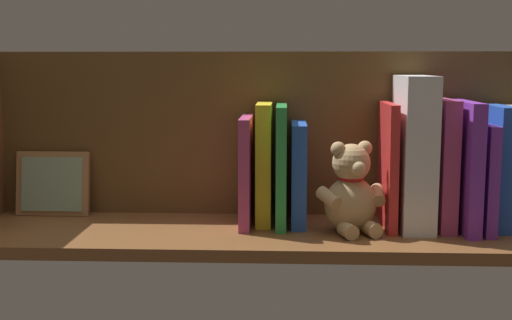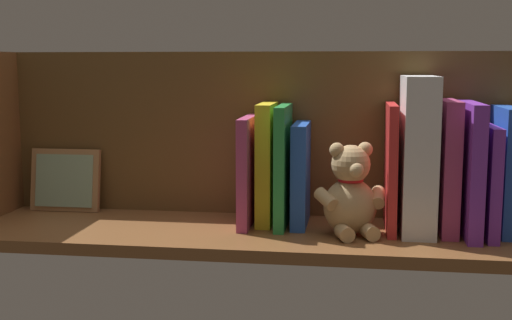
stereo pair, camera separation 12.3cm
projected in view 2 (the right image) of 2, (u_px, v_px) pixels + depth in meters
The scene contains 14 objects.
ground_plane at pixel (256, 234), 125.01cm from camera, with size 111.87×30.28×2.20cm, color brown.
shelf_back_panel at pixel (265, 134), 135.12cm from camera, with size 111.87×1.50×33.07cm, color brown.
book_1 at pixel (505, 170), 120.76cm from camera, with size 3.16×15.24×22.96cm, color blue.
book_2 at pixel (486, 180), 119.97cm from camera, with size 2.00×18.35×19.84cm, color purple.
book_3 at pixel (469, 169), 119.65cm from camera, with size 2.52×19.35×23.88cm, color purple.
book_4 at pixel (447, 166), 121.63cm from camera, with size 2.98×16.33×24.17cm, color #B23F72.
dictionary_thick_white at pixel (417, 154), 121.46cm from camera, with size 5.94×17.43×28.48cm, color white.
book_5 at pixel (391, 167), 122.94cm from camera, with size 1.63×16.74×23.43cm, color red.
teddy_bear at pixel (351, 194), 119.43cm from camera, with size 12.94×12.69×16.78cm.
book_6 at pixel (301, 174), 126.85cm from camera, with size 2.79×14.24×19.50cm, color blue.
book_7 at pixel (283, 166), 126.21cm from camera, with size 1.95×16.01×22.94cm, color green.
book_8 at pixel (267, 163), 128.14cm from camera, with size 2.87×13.01×23.18cm, color yellow.
book_9 at pixel (248, 171), 127.29cm from camera, with size 2.02×16.09×20.71cm, color #B23F72.
picture_frame_leaning at pixel (65, 180), 139.46cm from camera, with size 14.86×3.52×13.09cm.
Camera 2 is at (-17.64, 120.46, 30.54)cm, focal length 46.64 mm.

